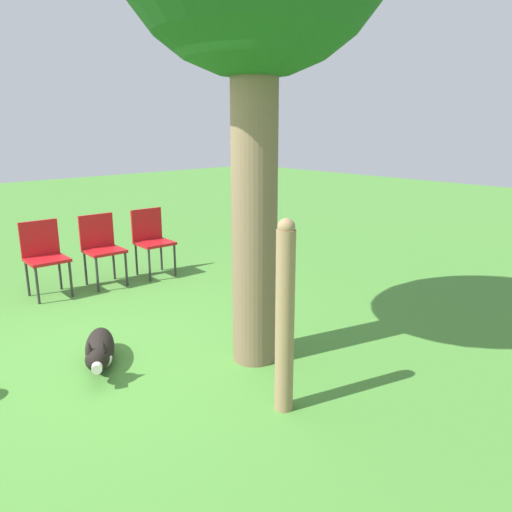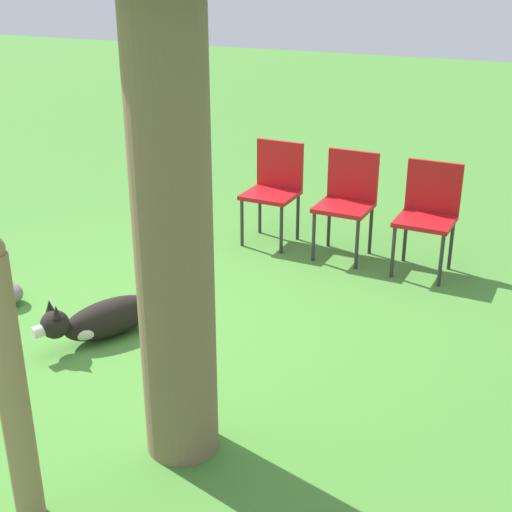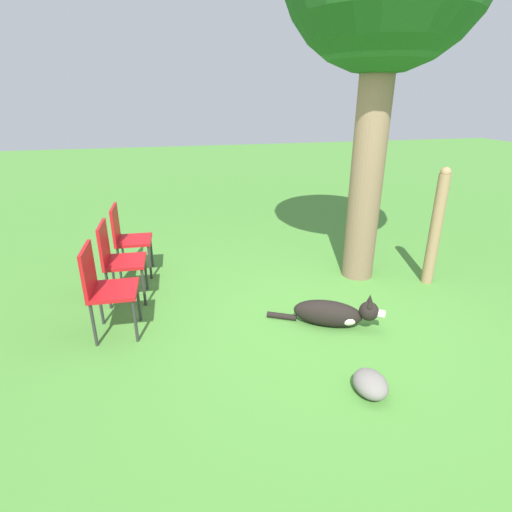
{
  "view_description": "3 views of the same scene",
  "coord_description": "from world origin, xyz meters",
  "px_view_note": "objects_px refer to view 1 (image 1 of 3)",
  "views": [
    {
      "loc": [
        3.74,
        -1.89,
        1.98
      ],
      "look_at": [
        0.86,
        0.77,
        0.94
      ],
      "focal_mm": 35.0,
      "sensor_mm": 36.0,
      "label": 1
    },
    {
      "loc": [
        3.45,
        2.41,
        2.4
      ],
      "look_at": [
        -0.53,
        0.64,
        0.54
      ],
      "focal_mm": 50.0,
      "sensor_mm": 36.0,
      "label": 2
    },
    {
      "loc": [
        -1.52,
        -3.39,
        2.13
      ],
      "look_at": [
        -0.61,
        0.45,
        0.53
      ],
      "focal_mm": 28.0,
      "sensor_mm": 36.0,
      "label": 3
    }
  ],
  "objects_px": {
    "red_chair_1": "(101,244)",
    "red_chair_2": "(151,237)",
    "fence_post": "(285,317)",
    "red_chair_0": "(44,253)",
    "dog": "(100,350)"
  },
  "relations": [
    {
      "from": "red_chair_0",
      "to": "red_chair_1",
      "type": "bearing_deg",
      "value": 87.49
    },
    {
      "from": "dog",
      "to": "red_chair_1",
      "type": "xyz_separation_m",
      "value": [
        -2.07,
        1.06,
        0.38
      ]
    },
    {
      "from": "red_chair_1",
      "to": "red_chair_2",
      "type": "height_order",
      "value": "same"
    },
    {
      "from": "dog",
      "to": "red_chair_2",
      "type": "distance_m",
      "value": 2.69
    },
    {
      "from": "dog",
      "to": "red_chair_0",
      "type": "height_order",
      "value": "red_chair_0"
    },
    {
      "from": "red_chair_1",
      "to": "dog",
      "type": "bearing_deg",
      "value": -24.67
    },
    {
      "from": "dog",
      "to": "red_chair_1",
      "type": "relative_size",
      "value": 1.18
    },
    {
      "from": "red_chair_2",
      "to": "red_chair_0",
      "type": "bearing_deg",
      "value": -92.51
    },
    {
      "from": "dog",
      "to": "red_chair_0",
      "type": "xyz_separation_m",
      "value": [
        -2.13,
        0.37,
        0.38
      ]
    },
    {
      "from": "fence_post",
      "to": "red_chair_0",
      "type": "xyz_separation_m",
      "value": [
        -3.64,
        -0.3,
        -0.18
      ]
    },
    {
      "from": "dog",
      "to": "red_chair_1",
      "type": "distance_m",
      "value": 2.36
    },
    {
      "from": "fence_post",
      "to": "red_chair_2",
      "type": "bearing_deg",
      "value": 163.03
    },
    {
      "from": "red_chair_1",
      "to": "red_chair_2",
      "type": "relative_size",
      "value": 1.0
    },
    {
      "from": "fence_post",
      "to": "red_chair_2",
      "type": "distance_m",
      "value": 3.69
    },
    {
      "from": "fence_post",
      "to": "red_chair_1",
      "type": "height_order",
      "value": "fence_post"
    }
  ]
}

